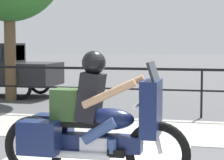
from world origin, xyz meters
TOP-DOWN VIEW (x-y plane):
  - sidewalk_band at (0.00, 3.40)m, footprint 44.00×2.40m
  - fence_railing at (0.00, 5.06)m, footprint 36.00×0.05m
  - motorcycle at (-1.16, 0.08)m, footprint 2.36×0.76m

SIDE VIEW (x-z plane):
  - sidewalk_band at x=0.00m, z-range 0.00..0.01m
  - motorcycle at x=-1.16m, z-range -0.09..1.52m
  - fence_railing at x=0.00m, z-range 0.32..1.45m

